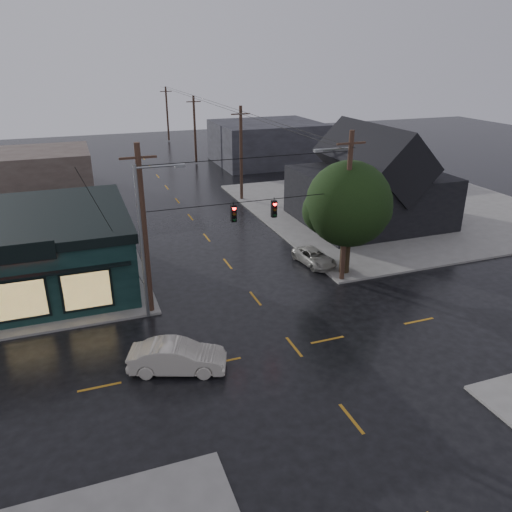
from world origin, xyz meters
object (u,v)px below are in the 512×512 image
object	(u,v)px
utility_pole_nw	(152,312)
suv_silver	(314,257)
utility_pole_ne	(341,280)
corner_tree	(349,204)
sedan_cream	(177,357)

from	to	relation	value
utility_pole_nw	suv_silver	xyz separation A→B (m)	(12.50, 3.21, 0.55)
utility_pole_ne	corner_tree	bearing A→B (deg)	53.50
corner_tree	sedan_cream	bearing A→B (deg)	-151.08
utility_pole_ne	suv_silver	xyz separation A→B (m)	(-0.50, 3.21, 0.55)
corner_tree	suv_silver	distance (m)	5.22
corner_tree	utility_pole_ne	size ratio (longest dim) A/B	0.78
utility_pole_ne	sedan_cream	size ratio (longest dim) A/B	2.15
utility_pole_ne	suv_silver	bearing A→B (deg)	98.86
sedan_cream	utility_pole_nw	bearing A→B (deg)	22.31
utility_pole_nw	utility_pole_ne	distance (m)	13.00
utility_pole_nw	suv_silver	size ratio (longest dim) A/B	2.56
utility_pole_nw	suv_silver	world-z (taller)	utility_pole_nw
utility_pole_nw	sedan_cream	xyz separation A→B (m)	(0.25, -6.47, 0.78)
corner_tree	suv_silver	xyz separation A→B (m)	(-1.22, 2.24, -4.55)
sedan_cream	corner_tree	bearing A→B (deg)	-41.02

